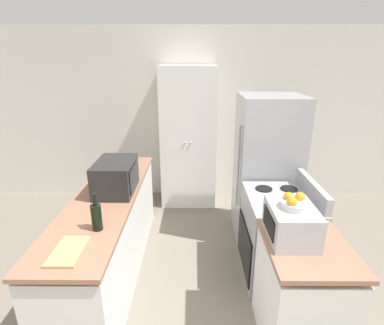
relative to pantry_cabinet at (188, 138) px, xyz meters
name	(u,v)px	position (x,y,z in m)	size (l,w,h in m)	color
wall_back	(193,116)	(0.06, 0.32, 0.27)	(7.00, 0.06, 2.60)	silver
counter_left	(110,235)	(-0.79, -1.66, -0.60)	(0.60, 2.37, 0.88)	silver
counter_right	(301,296)	(0.91, -2.48, -0.60)	(0.60, 0.72, 0.88)	silver
pantry_cabinet	(188,138)	(0.00, 0.00, 0.00)	(0.80, 0.56, 2.06)	white
stove	(277,236)	(0.93, -1.70, -0.58)	(0.66, 0.80, 1.04)	#9E9EA3
refrigerator	(266,168)	(0.96, -0.90, -0.15)	(0.74, 0.72, 1.76)	#A3A3A8
microwave	(116,176)	(-0.70, -1.56, 0.01)	(0.37, 0.54, 0.32)	black
wine_bottle	(96,216)	(-0.67, -2.28, -0.03)	(0.08, 0.08, 0.31)	black
toaster_oven	(291,223)	(0.80, -2.38, -0.02)	(0.33, 0.44, 0.26)	#B2B2B7
fruit_bowl	(295,203)	(0.81, -2.39, 0.15)	(0.21, 0.21, 0.10)	silver
cutting_board	(68,251)	(-0.79, -2.57, -0.14)	(0.20, 0.35, 0.02)	tan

